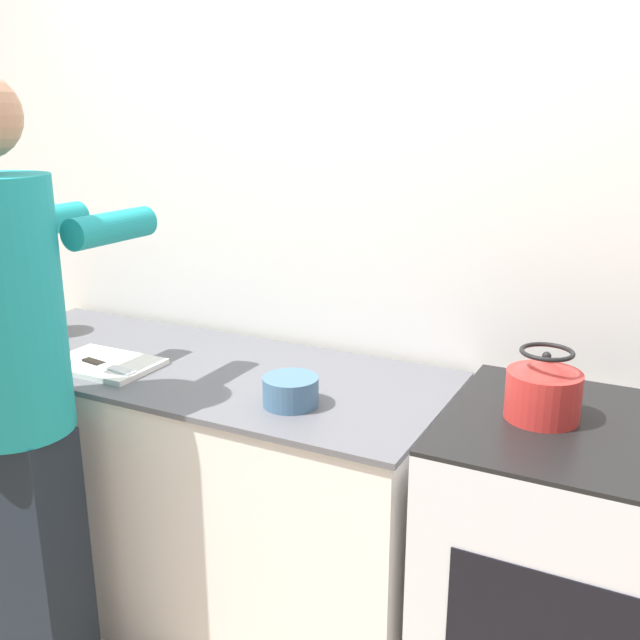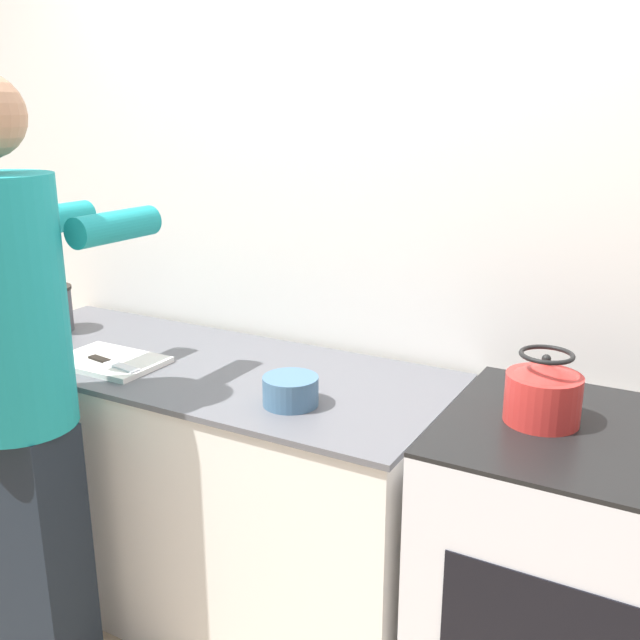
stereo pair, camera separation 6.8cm
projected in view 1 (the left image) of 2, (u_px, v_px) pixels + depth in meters
wall_back at (351, 236)px, 2.42m from camera, size 8.00×0.05×2.60m
counter at (196, 485)px, 2.49m from camera, size 1.73×0.70×0.90m
oven at (578, 586)px, 1.93m from camera, size 0.76×0.67×0.94m
person at (14, 380)px, 1.97m from camera, size 0.36×0.60×1.81m
cutting_board at (104, 364)px, 2.34m from camera, size 0.35×0.24×0.02m
knife at (107, 366)px, 2.29m from camera, size 0.23×0.07×0.01m
kettle at (543, 390)px, 1.84m from camera, size 0.19×0.19×0.19m
bowl_prep at (291, 391)px, 2.02m from camera, size 0.16×0.16×0.08m
canister_jar at (40, 311)px, 2.67m from camera, size 0.17×0.17×0.17m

